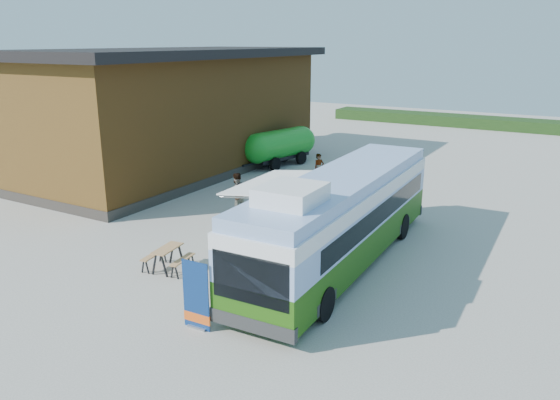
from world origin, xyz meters
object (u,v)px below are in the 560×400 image
Objects in this scene: picnic_table at (168,253)px; person_a at (319,169)px; slurry_tanker at (280,145)px; banner at (196,302)px; person_b at (236,193)px; bus at (341,216)px.

person_a reaches higher than picnic_table.
person_a is 0.28× the size of slurry_tanker.
banner is 10.97m from person_b.
person_a is at bearing 85.17° from picnic_table.
person_a is (-4.38, 16.65, 0.03)m from banner.
slurry_tanker reaches higher than banner.
banner is 4.49m from picnic_table.
bus is 6.67m from banner.
person_b is 10.56m from slurry_tanker.
picnic_table is 13.92m from person_a.
picnic_table is 17.62m from slurry_tanker.
bus reaches higher than slurry_tanker.
banner is 1.24× the size of picnic_table.
bus is at bearing 85.01° from person_b.
person_a is at bearing 118.53° from bus.
bus is 6.19× the size of banner.
banner is at bearing -53.67° from slurry_tanker.
banner is 21.44m from slurry_tanker.
picnic_table is at bearing -146.19° from bus.
person_a is at bearing -21.85° from slurry_tanker.
banner is 1.06× the size of person_b.
bus is 7.32× the size of person_a.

